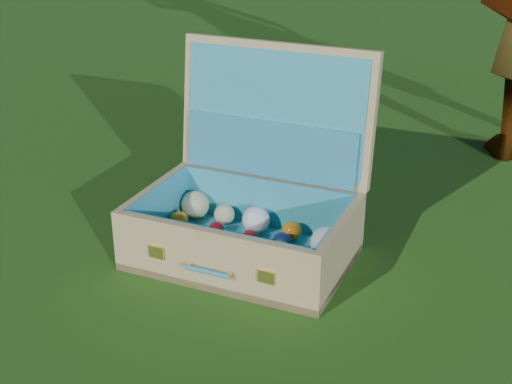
% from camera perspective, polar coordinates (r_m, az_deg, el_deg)
% --- Properties ---
extents(ground, '(60.00, 60.00, 0.00)m').
position_cam_1_polar(ground, '(1.86, 4.02, -3.71)').
color(ground, '#215114').
rests_on(ground, ground).
extents(stray_ball, '(0.06, 0.06, 0.06)m').
position_cam_1_polar(stray_ball, '(1.96, -8.70, -1.40)').
color(stray_ball, teal).
rests_on(stray_ball, ground).
extents(suitcase, '(0.54, 0.46, 0.49)m').
position_cam_1_polar(suitcase, '(1.75, -0.15, -0.43)').
color(suitcase, tan).
rests_on(suitcase, ground).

